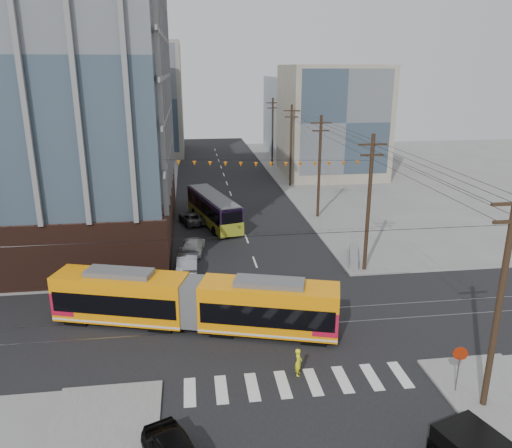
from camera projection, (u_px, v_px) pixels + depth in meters
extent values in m
plane|color=slate|center=(287.00, 352.00, 28.79)|extent=(160.00, 160.00, 0.00)
cube|color=#8C99A5|center=(106.00, 115.00, 73.02)|extent=(18.00, 16.00, 18.00)
cube|color=gray|center=(332.00, 121.00, 73.77)|extent=(14.00, 14.00, 16.00)
cube|color=gray|center=(138.00, 99.00, 92.00)|extent=(16.00, 18.00, 20.00)
cube|color=#8C99A5|center=(312.00, 115.00, 93.23)|extent=(16.00, 16.00, 14.00)
cylinder|color=black|center=(499.00, 304.00, 22.55)|extent=(0.30, 0.30, 11.00)
cylinder|color=black|center=(273.00, 132.00, 81.13)|extent=(0.30, 0.30, 11.00)
imported|color=#8E929C|center=(187.00, 262.00, 39.96)|extent=(1.76, 4.63, 1.51)
imported|color=#BEBEBE|center=(193.00, 245.00, 44.00)|extent=(2.47, 4.80, 1.33)
imported|color=#494949|center=(192.00, 218.00, 52.27)|extent=(3.07, 4.64, 1.18)
imported|color=#F9FE16|center=(298.00, 362.00, 26.45)|extent=(0.50, 0.64, 1.55)
cube|color=slate|center=(354.00, 256.00, 42.09)|extent=(2.27, 4.49, 0.88)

